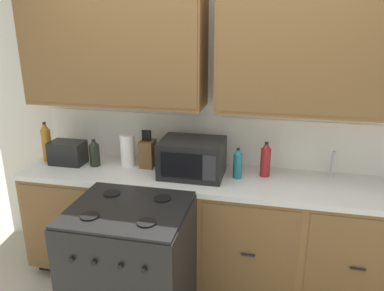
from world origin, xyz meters
name	(u,v)px	position (x,y,z in m)	size (l,w,h in m)	color
wall_unit	(213,75)	(0.00, 0.50, 1.67)	(4.11, 0.40, 2.53)	silver
counter_run	(206,228)	(0.00, 0.30, 0.48)	(2.94, 0.64, 0.93)	black
stove_range	(132,270)	(-0.39, -0.33, 0.47)	(0.76, 0.68, 0.95)	black
microwave	(192,158)	(-0.11, 0.30, 1.07)	(0.48, 0.37, 0.28)	black
toaster	(68,153)	(-1.17, 0.32, 1.02)	(0.28, 0.18, 0.19)	black
knife_block	(148,153)	(-0.50, 0.40, 1.04)	(0.11, 0.14, 0.31)	brown
sink_faucet	(333,164)	(0.94, 0.51, 1.03)	(0.02, 0.02, 0.20)	#B2B5BA
paper_towel_roll	(128,150)	(-0.67, 0.39, 1.06)	(0.12, 0.12, 0.26)	white
bottle_amber	(46,142)	(-1.37, 0.34, 1.09)	(0.08, 0.08, 0.34)	#9E6619
bottle_dark	(95,153)	(-0.93, 0.32, 1.04)	(0.08, 0.08, 0.22)	black
bottle_red	(266,160)	(0.44, 0.41, 1.06)	(0.08, 0.08, 0.27)	maroon
bottle_teal	(238,163)	(0.24, 0.32, 1.04)	(0.07, 0.07, 0.24)	#1E707A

